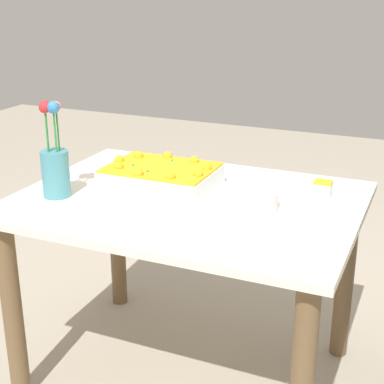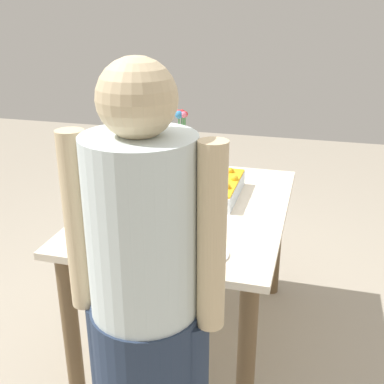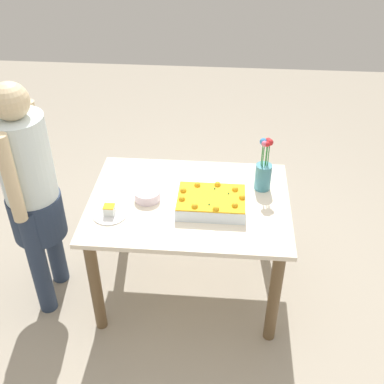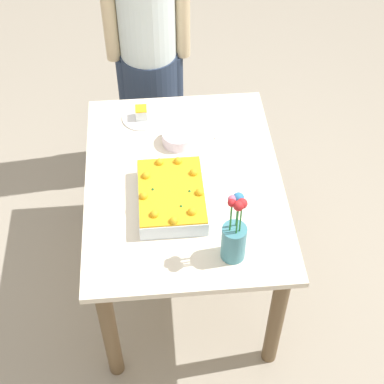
{
  "view_description": "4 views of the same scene",
  "coord_description": "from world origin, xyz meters",
  "px_view_note": "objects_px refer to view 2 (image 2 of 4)",
  "views": [
    {
      "loc": [
        -0.78,
        1.77,
        1.45
      ],
      "look_at": [
        -0.01,
        -0.02,
        0.75
      ],
      "focal_mm": 55.0,
      "sensor_mm": 36.0,
      "label": 1
    },
    {
      "loc": [
        -1.96,
        -0.55,
        1.61
      ],
      "look_at": [
        0.06,
        0.0,
        0.77
      ],
      "focal_mm": 45.0,
      "sensor_mm": 36.0,
      "label": 2
    },
    {
      "loc": [
        0.2,
        -2.26,
        2.43
      ],
      "look_at": [
        0.02,
        0.01,
        0.79
      ],
      "focal_mm": 45.0,
      "sensor_mm": 36.0,
      "label": 3
    },
    {
      "loc": [
        1.81,
        -0.12,
        2.63
      ],
      "look_at": [
        0.13,
        0.03,
        0.78
      ],
      "focal_mm": 55.0,
      "sensor_mm": 36.0,
      "label": 4
    }
  ],
  "objects_px": {
    "serving_plate_with_slice": "(203,250)",
    "cake_knife": "(110,223)",
    "fruit_bowl": "(175,221)",
    "flower_vase": "(182,151)",
    "person_standing": "(145,291)",
    "sheet_cake": "(209,187)"
  },
  "relations": [
    {
      "from": "sheet_cake",
      "to": "flower_vase",
      "type": "xyz_separation_m",
      "value": [
        0.3,
        0.23,
        0.08
      ]
    },
    {
      "from": "serving_plate_with_slice",
      "to": "sheet_cake",
      "type": "bearing_deg",
      "value": 11.21
    },
    {
      "from": "sheet_cake",
      "to": "person_standing",
      "type": "distance_m",
      "value": 1.03
    },
    {
      "from": "fruit_bowl",
      "to": "sheet_cake",
      "type": "bearing_deg",
      "value": -8.47
    },
    {
      "from": "flower_vase",
      "to": "serving_plate_with_slice",
      "type": "bearing_deg",
      "value": -158.76
    },
    {
      "from": "flower_vase",
      "to": "person_standing",
      "type": "distance_m",
      "value": 1.36
    },
    {
      "from": "sheet_cake",
      "to": "fruit_bowl",
      "type": "distance_m",
      "value": 0.38
    },
    {
      "from": "sheet_cake",
      "to": "flower_vase",
      "type": "distance_m",
      "value": 0.38
    },
    {
      "from": "sheet_cake",
      "to": "person_standing",
      "type": "xyz_separation_m",
      "value": [
        -1.03,
        -0.06,
        0.08
      ]
    },
    {
      "from": "cake_knife",
      "to": "fruit_bowl",
      "type": "height_order",
      "value": "fruit_bowl"
    },
    {
      "from": "serving_plate_with_slice",
      "to": "cake_knife",
      "type": "distance_m",
      "value": 0.47
    },
    {
      "from": "sheet_cake",
      "to": "fruit_bowl",
      "type": "relative_size",
      "value": 2.56
    },
    {
      "from": "serving_plate_with_slice",
      "to": "fruit_bowl",
      "type": "height_order",
      "value": "serving_plate_with_slice"
    },
    {
      "from": "fruit_bowl",
      "to": "person_standing",
      "type": "distance_m",
      "value": 0.66
    },
    {
      "from": "serving_plate_with_slice",
      "to": "cake_knife",
      "type": "xyz_separation_m",
      "value": [
        0.16,
        0.45,
        -0.02
      ]
    },
    {
      "from": "sheet_cake",
      "to": "serving_plate_with_slice",
      "type": "distance_m",
      "value": 0.58
    },
    {
      "from": "person_standing",
      "to": "cake_knife",
      "type": "bearing_deg",
      "value": 32.49
    },
    {
      "from": "person_standing",
      "to": "serving_plate_with_slice",
      "type": "bearing_deg",
      "value": -6.89
    },
    {
      "from": "serving_plate_with_slice",
      "to": "fruit_bowl",
      "type": "relative_size",
      "value": 1.25
    },
    {
      "from": "serving_plate_with_slice",
      "to": "flower_vase",
      "type": "xyz_separation_m",
      "value": [
        0.87,
        0.34,
        0.1
      ]
    },
    {
      "from": "cake_knife",
      "to": "fruit_bowl",
      "type": "relative_size",
      "value": 1.36
    },
    {
      "from": "serving_plate_with_slice",
      "to": "flower_vase",
      "type": "relative_size",
      "value": 0.56
    }
  ]
}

